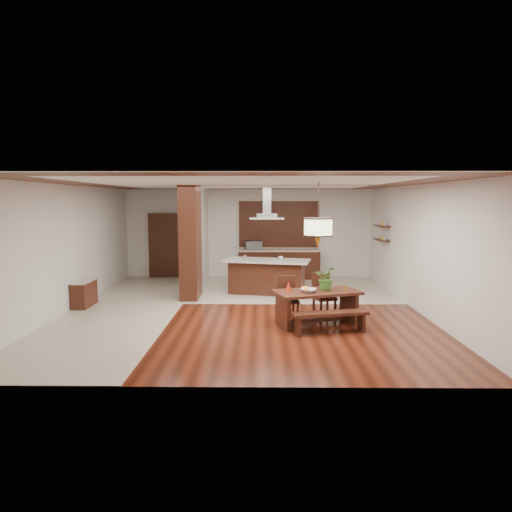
{
  "coord_description": "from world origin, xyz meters",
  "views": [
    {
      "loc": [
        0.41,
        -10.44,
        2.53
      ],
      "look_at": [
        0.3,
        0.0,
        1.25
      ],
      "focal_mm": 32.0,
      "sensor_mm": 36.0,
      "label": 1
    }
  ],
  "objects_px": {
    "island_cup": "(281,258)",
    "microwave": "(253,245)",
    "hallway_console": "(84,294)",
    "foliage_plant": "(327,278)",
    "kitchen_island": "(267,276)",
    "range_hood": "(267,203)",
    "dining_bench": "(330,322)",
    "fruit_bowl": "(308,290)",
    "pendant_lantern": "(318,215)",
    "dining_table": "(317,300)",
    "dining_chair_right": "(324,296)",
    "dining_chair_left": "(288,299)"
  },
  "relations": [
    {
      "from": "dining_chair_left",
      "to": "range_hood",
      "type": "relative_size",
      "value": 1.03
    },
    {
      "from": "fruit_bowl",
      "to": "island_cup",
      "type": "xyz_separation_m",
      "value": [
        -0.42,
        3.17,
        0.25
      ]
    },
    {
      "from": "microwave",
      "to": "island_cup",
      "type": "bearing_deg",
      "value": -89.27
    },
    {
      "from": "fruit_bowl",
      "to": "island_cup",
      "type": "distance_m",
      "value": 3.21
    },
    {
      "from": "kitchen_island",
      "to": "range_hood",
      "type": "xyz_separation_m",
      "value": [
        0.0,
        0.0,
        1.98
      ]
    },
    {
      "from": "pendant_lantern",
      "to": "island_cup",
      "type": "xyz_separation_m",
      "value": [
        -0.61,
        3.02,
        -1.26
      ]
    },
    {
      "from": "microwave",
      "to": "foliage_plant",
      "type": "bearing_deg",
      "value": -89.9
    },
    {
      "from": "pendant_lantern",
      "to": "microwave",
      "type": "relative_size",
      "value": 2.63
    },
    {
      "from": "dining_chair_right",
      "to": "fruit_bowl",
      "type": "distance_m",
      "value": 0.92
    },
    {
      "from": "dining_table",
      "to": "microwave",
      "type": "height_order",
      "value": "microwave"
    },
    {
      "from": "foliage_plant",
      "to": "pendant_lantern",
      "type": "bearing_deg",
      "value": -151.03
    },
    {
      "from": "dining_table",
      "to": "dining_chair_right",
      "type": "bearing_deg",
      "value": 68.65
    },
    {
      "from": "hallway_console",
      "to": "foliage_plant",
      "type": "height_order",
      "value": "foliage_plant"
    },
    {
      "from": "dining_bench",
      "to": "dining_chair_right",
      "type": "xyz_separation_m",
      "value": [
        0.06,
        1.21,
        0.27
      ]
    },
    {
      "from": "hallway_console",
      "to": "range_hood",
      "type": "height_order",
      "value": "range_hood"
    },
    {
      "from": "dining_table",
      "to": "dining_chair_left",
      "type": "relative_size",
      "value": 2.02
    },
    {
      "from": "hallway_console",
      "to": "dining_table",
      "type": "xyz_separation_m",
      "value": [
        5.36,
        -1.55,
        0.2
      ]
    },
    {
      "from": "pendant_lantern",
      "to": "fruit_bowl",
      "type": "xyz_separation_m",
      "value": [
        -0.19,
        -0.15,
        -1.5
      ]
    },
    {
      "from": "dining_table",
      "to": "island_cup",
      "type": "height_order",
      "value": "island_cup"
    },
    {
      "from": "dining_bench",
      "to": "range_hood",
      "type": "relative_size",
      "value": 1.63
    },
    {
      "from": "dining_chair_left",
      "to": "fruit_bowl",
      "type": "xyz_separation_m",
      "value": [
        0.38,
        -0.51,
        0.28
      ]
    },
    {
      "from": "dining_table",
      "to": "pendant_lantern",
      "type": "xyz_separation_m",
      "value": [
        0.0,
        0.0,
        1.73
      ]
    },
    {
      "from": "hallway_console",
      "to": "dining_bench",
      "type": "height_order",
      "value": "hallway_console"
    },
    {
      "from": "foliage_plant",
      "to": "kitchen_island",
      "type": "xyz_separation_m",
      "value": [
        -1.19,
        3.0,
        -0.47
      ]
    },
    {
      "from": "microwave",
      "to": "range_hood",
      "type": "bearing_deg",
      "value": -96.78
    },
    {
      "from": "range_hood",
      "to": "island_cup",
      "type": "relative_size",
      "value": 7.26
    },
    {
      "from": "dining_chair_left",
      "to": "island_cup",
      "type": "height_order",
      "value": "island_cup"
    },
    {
      "from": "hallway_console",
      "to": "foliage_plant",
      "type": "xyz_separation_m",
      "value": [
        5.57,
        -1.43,
        0.64
      ]
    },
    {
      "from": "dining_bench",
      "to": "fruit_bowl",
      "type": "height_order",
      "value": "fruit_bowl"
    },
    {
      "from": "dining_chair_right",
      "to": "foliage_plant",
      "type": "distance_m",
      "value": 0.69
    },
    {
      "from": "dining_chair_left",
      "to": "island_cup",
      "type": "bearing_deg",
      "value": 79.15
    },
    {
      "from": "dining_bench",
      "to": "microwave",
      "type": "relative_size",
      "value": 2.94
    },
    {
      "from": "foliage_plant",
      "to": "kitchen_island",
      "type": "bearing_deg",
      "value": 111.59
    },
    {
      "from": "pendant_lantern",
      "to": "island_cup",
      "type": "height_order",
      "value": "pendant_lantern"
    },
    {
      "from": "dining_chair_right",
      "to": "microwave",
      "type": "bearing_deg",
      "value": 87.57
    },
    {
      "from": "dining_table",
      "to": "fruit_bowl",
      "type": "height_order",
      "value": "fruit_bowl"
    },
    {
      "from": "dining_chair_left",
      "to": "kitchen_island",
      "type": "height_order",
      "value": "kitchen_island"
    },
    {
      "from": "pendant_lantern",
      "to": "range_hood",
      "type": "distance_m",
      "value": 3.28
    },
    {
      "from": "hallway_console",
      "to": "dining_chair_right",
      "type": "distance_m",
      "value": 5.68
    },
    {
      "from": "hallway_console",
      "to": "foliage_plant",
      "type": "distance_m",
      "value": 5.79
    },
    {
      "from": "dining_bench",
      "to": "island_cup",
      "type": "bearing_deg",
      "value": 102.47
    },
    {
      "from": "island_cup",
      "to": "microwave",
      "type": "relative_size",
      "value": 0.25
    },
    {
      "from": "dining_chair_right",
      "to": "kitchen_island",
      "type": "bearing_deg",
      "value": 95.4
    },
    {
      "from": "dining_table",
      "to": "dining_chair_left",
      "type": "height_order",
      "value": "dining_chair_left"
    },
    {
      "from": "hallway_console",
      "to": "dining_table",
      "type": "height_order",
      "value": "dining_table"
    },
    {
      "from": "dining_chair_left",
      "to": "dining_chair_right",
      "type": "height_order",
      "value": "dining_chair_right"
    },
    {
      "from": "pendant_lantern",
      "to": "range_hood",
      "type": "xyz_separation_m",
      "value": [
        -0.98,
        3.12,
        0.22
      ]
    },
    {
      "from": "hallway_console",
      "to": "dining_chair_right",
      "type": "relative_size",
      "value": 0.92
    },
    {
      "from": "kitchen_island",
      "to": "range_hood",
      "type": "relative_size",
      "value": 2.71
    },
    {
      "from": "hallway_console",
      "to": "island_cup",
      "type": "height_order",
      "value": "island_cup"
    }
  ]
}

